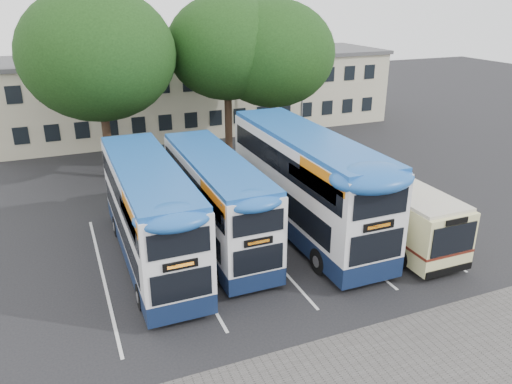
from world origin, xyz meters
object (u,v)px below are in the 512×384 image
Objects in this scene: bus_dd_left at (150,209)px; bus_dd_mid at (216,197)px; tree_right at (273,54)px; bus_single at (379,200)px; tree_left at (98,55)px; bus_dd_right at (305,179)px; lamp_post at (303,75)px; tree_mid at (227,48)px.

bus_dd_mid is at bearing 9.69° from bus_dd_left.
bus_dd_left is at bearing -133.08° from tree_right.
bus_single is at bearing -13.40° from bus_dd_mid.
bus_single is at bearing -49.31° from tree_left.
bus_dd_right is at bearing 1.12° from bus_dd_left.
bus_dd_left is (-14.54, -14.46, -2.70)m from lamp_post.
bus_dd_mid is (3.42, -10.95, -5.22)m from tree_left.
lamp_post is 0.92× the size of bus_dd_mid.
bus_dd_left is at bearing -178.88° from bus_dd_right.
tree_mid reaches higher than bus_dd_left.
bus_dd_left reaches higher than bus_dd_mid.
tree_left is 1.04× the size of tree_mid.
tree_left is 17.81m from bus_single.
bus_dd_mid is 1.03× the size of bus_single.
lamp_post is at bearing 76.00° from bus_single.
bus_dd_mid is 4.30m from bus_dd_right.
tree_left is at bearing 124.13° from bus_dd_right.
tree_right is at bearing 89.94° from bus_single.
tree_left is at bearing -175.33° from tree_mid.
lamp_post is 0.87× the size of bus_dd_left.
tree_mid is at bearing -161.11° from lamp_post.
tree_mid reaches higher than bus_dd_right.
tree_right is at bearing -0.56° from tree_left.
tree_right reaches higher than bus_dd_mid.
bus_single is (-0.01, -12.64, -5.47)m from tree_right.
bus_single is (2.87, -13.41, -5.89)m from tree_mid.
tree_mid reaches higher than bus_single.
tree_left is 14.52m from bus_dd_right.
tree_mid is at bearing 4.67° from tree_left.
tree_left is 12.57m from bus_dd_left.
bus_dd_left is at bearing -135.16° from lamp_post.
tree_right is at bearing 55.14° from bus_dd_mid.
bus_dd_mid is (-4.67, -11.61, -5.25)m from tree_mid.
tree_right reaches higher than lamp_post.
tree_mid is 0.94× the size of bus_dd_right.
tree_right is 16.27m from bus_dd_left.
tree_left is at bearing 91.70° from bus_dd_left.
tree_right is at bearing 73.66° from bus_dd_right.
lamp_post reaches higher than bus_dd_right.
tree_right reaches higher than bus_dd_right.
lamp_post is 16.21m from bus_dd_right.
tree_mid is 1.05× the size of bus_dd_left.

